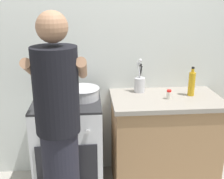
{
  "coord_description": "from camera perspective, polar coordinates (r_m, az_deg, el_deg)",
  "views": [
    {
      "loc": [
        -0.15,
        -2.23,
        1.78
      ],
      "look_at": [
        0.05,
        0.12,
        1.0
      ],
      "focal_mm": 45.46,
      "sensor_mm": 36.0,
      "label": 1
    }
  ],
  "objects": [
    {
      "name": "mixing_bowl",
      "position": [
        2.55,
        -5.96,
        -0.64
      ],
      "size": [
        0.31,
        0.31,
        0.1
      ],
      "color": "#B7B7BC",
      "rests_on": "stove_range"
    },
    {
      "name": "oil_bottle",
      "position": [
        2.7,
        15.72,
        1.19
      ],
      "size": [
        0.06,
        0.06,
        0.27
      ],
      "color": "gold",
      "rests_on": "countertop"
    },
    {
      "name": "utensil_crock",
      "position": [
        2.72,
        5.57,
        1.4
      ],
      "size": [
        0.1,
        0.1,
        0.33
      ],
      "color": "silver",
      "rests_on": "countertop"
    },
    {
      "name": "pot",
      "position": [
        2.54,
        -12.29,
        -1.12
      ],
      "size": [
        0.26,
        0.19,
        0.11
      ],
      "color": "#38383D",
      "rests_on": "stove_range"
    },
    {
      "name": "stove_range",
      "position": [
        2.73,
        -8.61,
        -11.08
      ],
      "size": [
        0.6,
        0.62,
        0.9
      ],
      "color": "silver",
      "rests_on": "ground"
    },
    {
      "name": "person",
      "position": [
        2.02,
        -10.59,
        -9.09
      ],
      "size": [
        0.41,
        0.5,
        1.7
      ],
      "color": "black",
      "rests_on": "ground"
    },
    {
      "name": "countertop",
      "position": [
        2.81,
        10.33,
        -10.2
      ],
      "size": [
        1.0,
        0.6,
        0.9
      ],
      "color": "#99724C",
      "rests_on": "ground"
    },
    {
      "name": "back_wall",
      "position": [
        2.8,
        2.42,
        7.39
      ],
      "size": [
        3.2,
        0.1,
        2.5
      ],
      "color": "silver",
      "rests_on": "ground"
    },
    {
      "name": "spice_bottle",
      "position": [
        2.58,
        11.38,
        -1.0
      ],
      "size": [
        0.04,
        0.04,
        0.08
      ],
      "color": "silver",
      "rests_on": "countertop"
    }
  ]
}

